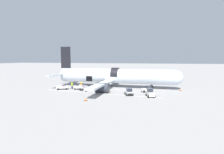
% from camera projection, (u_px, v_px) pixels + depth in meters
% --- Properties ---
extents(ground_plane, '(500.00, 500.00, 0.00)m').
position_uv_depth(ground_plane, '(112.00, 89.00, 45.70)').
color(ground_plane, gray).
extents(apron_marking_line, '(27.85, 2.92, 0.01)m').
position_uv_depth(apron_marking_line, '(99.00, 93.00, 39.44)').
color(apron_marking_line, silver).
rests_on(apron_marking_line, ground_plane).
extents(airplane, '(35.58, 32.47, 11.29)m').
position_uv_depth(airplane, '(114.00, 76.00, 48.06)').
color(airplane, silver).
rests_on(airplane, ground_plane).
extents(baggage_tug_lead, '(2.15, 2.82, 1.73)m').
position_uv_depth(baggage_tug_lead, '(150.00, 93.00, 35.90)').
color(baggage_tug_lead, silver).
rests_on(baggage_tug_lead, ground_plane).
extents(baggage_tug_mid, '(2.80, 2.36, 1.47)m').
position_uv_depth(baggage_tug_mid, '(147.00, 89.00, 41.10)').
color(baggage_tug_mid, white).
rests_on(baggage_tug_mid, ground_plane).
extents(baggage_tug_rear, '(2.26, 2.62, 1.54)m').
position_uv_depth(baggage_tug_rear, '(129.00, 92.00, 37.48)').
color(baggage_tug_rear, silver).
rests_on(baggage_tug_rear, ground_plane).
extents(baggage_cart_loading, '(4.23, 2.96, 1.20)m').
position_uv_depth(baggage_cart_loading, '(81.00, 88.00, 43.87)').
color(baggage_cart_loading, silver).
rests_on(baggage_cart_loading, ground_plane).
extents(baggage_cart_queued, '(3.74, 2.66, 0.98)m').
position_uv_depth(baggage_cart_queued, '(63.00, 88.00, 44.49)').
color(baggage_cart_queued, silver).
rests_on(baggage_cart_queued, ground_plane).
extents(ground_crew_loader_a, '(0.55, 0.55, 1.71)m').
position_uv_depth(ground_crew_loader_a, '(95.00, 86.00, 44.57)').
color(ground_crew_loader_a, '#1E2338').
rests_on(ground_crew_loader_a, ground_plane).
extents(ground_crew_loader_b, '(0.43, 0.61, 1.77)m').
position_uv_depth(ground_crew_loader_b, '(81.00, 84.00, 46.82)').
color(ground_crew_loader_b, black).
rests_on(ground_crew_loader_b, ground_plane).
extents(ground_crew_driver, '(0.49, 0.65, 1.85)m').
position_uv_depth(ground_crew_driver, '(72.00, 85.00, 45.51)').
color(ground_crew_driver, '#1E2338').
rests_on(ground_crew_driver, ground_plane).
extents(suitcase_on_tarmac_upright, '(0.50, 0.23, 0.83)m').
position_uv_depth(suitcase_on_tarmac_upright, '(86.00, 90.00, 41.43)').
color(suitcase_on_tarmac_upright, '#2D2D33').
rests_on(suitcase_on_tarmac_upright, ground_plane).
extents(safety_cone_nose, '(0.56, 0.56, 0.59)m').
position_uv_depth(safety_cone_nose, '(181.00, 90.00, 42.76)').
color(safety_cone_nose, black).
rests_on(safety_cone_nose, ground_plane).
extents(safety_cone_engine_left, '(0.64, 0.64, 0.60)m').
position_uv_depth(safety_cone_engine_left, '(86.00, 99.00, 32.59)').
color(safety_cone_engine_left, black).
rests_on(safety_cone_engine_left, ground_plane).
extents(safety_cone_wingtip, '(0.64, 0.64, 0.78)m').
position_uv_depth(safety_cone_wingtip, '(109.00, 91.00, 40.55)').
color(safety_cone_wingtip, black).
rests_on(safety_cone_wingtip, ground_plane).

